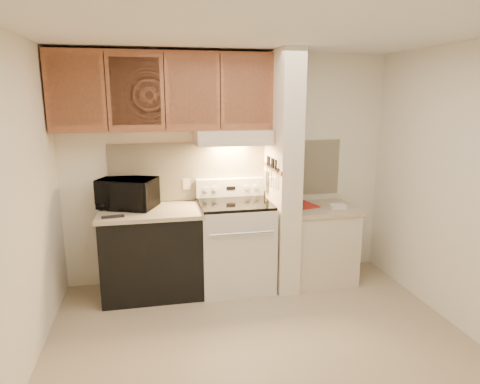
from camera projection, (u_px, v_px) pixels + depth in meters
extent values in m
plane|color=tan|center=(262.00, 344.00, 3.61)|extent=(3.60, 3.60, 0.00)
plane|color=white|center=(266.00, 31.00, 3.06)|extent=(3.60, 3.60, 0.00)
cube|color=white|center=(229.00, 169.00, 4.76)|extent=(3.60, 2.50, 0.02)
cube|color=white|center=(14.00, 213.00, 2.98)|extent=(0.02, 3.00, 2.50)
cube|color=white|center=(465.00, 190.00, 3.69)|extent=(0.02, 3.00, 2.50)
cube|color=#FBEFC7|center=(229.00, 170.00, 4.76)|extent=(2.60, 0.02, 0.63)
cube|color=silver|center=(235.00, 246.00, 4.61)|extent=(0.76, 0.65, 0.92)
cube|color=black|center=(241.00, 253.00, 4.30)|extent=(0.50, 0.01, 0.30)
cylinder|color=silver|center=(242.00, 233.00, 4.21)|extent=(0.65, 0.02, 0.02)
cube|color=black|center=(235.00, 204.00, 4.50)|extent=(0.74, 0.64, 0.03)
cube|color=silver|center=(230.00, 187.00, 4.75)|extent=(0.76, 0.08, 0.20)
cube|color=black|center=(231.00, 188.00, 4.71)|extent=(0.10, 0.01, 0.04)
cylinder|color=silver|center=(206.00, 189.00, 4.65)|extent=(0.05, 0.02, 0.05)
cylinder|color=silver|center=(215.00, 189.00, 4.67)|extent=(0.05, 0.02, 0.05)
cylinder|color=silver|center=(247.00, 187.00, 4.74)|extent=(0.05, 0.02, 0.05)
cylinder|color=silver|center=(256.00, 187.00, 4.76)|extent=(0.05, 0.02, 0.05)
cube|color=black|center=(152.00, 254.00, 4.45)|extent=(1.00, 0.63, 0.87)
cube|color=#C0B193|center=(150.00, 212.00, 4.35)|extent=(1.04, 0.67, 0.04)
cube|color=black|center=(113.00, 217.00, 4.08)|extent=(0.22, 0.09, 0.01)
cylinder|color=#1C5F57|center=(155.00, 200.00, 4.55)|extent=(0.12, 0.12, 0.10)
cube|color=beige|center=(187.00, 184.00, 4.68)|extent=(0.08, 0.01, 0.12)
imported|color=black|center=(128.00, 193.00, 4.40)|extent=(0.66, 0.56, 0.31)
cube|color=#EEE4CA|center=(282.00, 172.00, 4.53)|extent=(0.22, 0.70, 2.50)
cube|color=#965738|center=(272.00, 168.00, 4.50)|extent=(0.01, 0.70, 0.04)
cube|color=black|center=(273.00, 167.00, 4.44)|extent=(0.02, 0.42, 0.04)
cube|color=silver|center=(276.00, 179.00, 4.31)|extent=(0.01, 0.03, 0.16)
cylinder|color=black|center=(276.00, 165.00, 4.28)|extent=(0.02, 0.02, 0.10)
cube|color=silver|center=(274.00, 179.00, 4.39)|extent=(0.01, 0.04, 0.18)
cylinder|color=black|center=(273.00, 163.00, 4.37)|extent=(0.02, 0.02, 0.10)
cube|color=silver|center=(271.00, 178.00, 4.48)|extent=(0.01, 0.04, 0.20)
cylinder|color=black|center=(272.00, 163.00, 4.42)|extent=(0.02, 0.02, 0.10)
cube|color=silver|center=(269.00, 175.00, 4.53)|extent=(0.01, 0.04, 0.16)
cylinder|color=black|center=(269.00, 161.00, 4.51)|extent=(0.02, 0.02, 0.10)
cube|color=silver|center=(267.00, 175.00, 4.62)|extent=(0.01, 0.04, 0.18)
cylinder|color=black|center=(268.00, 160.00, 4.57)|extent=(0.02, 0.02, 0.10)
cube|color=gray|center=(266.00, 181.00, 4.69)|extent=(0.03, 0.09, 0.22)
cube|color=beige|center=(320.00, 245.00, 4.81)|extent=(0.70, 0.60, 0.81)
cube|color=#C0B193|center=(321.00, 208.00, 4.72)|extent=(0.74, 0.64, 0.04)
cube|color=#B1251C|center=(303.00, 205.00, 4.77)|extent=(0.32, 0.38, 0.01)
cube|color=white|center=(338.00, 206.00, 4.64)|extent=(0.17, 0.11, 0.04)
cube|color=beige|center=(233.00, 137.00, 4.47)|extent=(0.78, 0.44, 0.15)
cube|color=beige|center=(237.00, 143.00, 4.28)|extent=(0.78, 0.04, 0.06)
cube|color=#965738|center=(164.00, 92.00, 4.28)|extent=(2.18, 0.33, 0.77)
cube|color=#965738|center=(75.00, 91.00, 3.96)|extent=(0.46, 0.01, 0.63)
cube|color=black|center=(106.00, 91.00, 4.01)|extent=(0.01, 0.01, 0.73)
cube|color=#965738|center=(136.00, 91.00, 4.07)|extent=(0.46, 0.01, 0.63)
cube|color=black|center=(165.00, 92.00, 4.12)|extent=(0.01, 0.01, 0.73)
cube|color=#965738|center=(193.00, 92.00, 4.18)|extent=(0.46, 0.01, 0.63)
cube|color=black|center=(220.00, 92.00, 4.23)|extent=(0.01, 0.01, 0.73)
cube|color=#965738|center=(247.00, 92.00, 4.28)|extent=(0.46, 0.01, 0.63)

